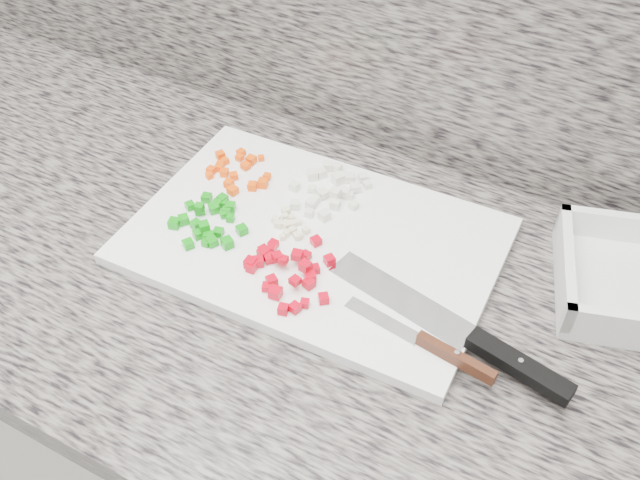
{
  "coord_description": "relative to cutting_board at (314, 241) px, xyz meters",
  "views": [
    {
      "loc": [
        0.4,
        0.91,
        1.57
      ],
      "look_at": [
        0.09,
        1.48,
        0.94
      ],
      "focal_mm": 40.0,
      "sensor_mm": 36.0,
      "label": 1
    }
  ],
  "objects": [
    {
      "name": "chef_knife",
      "position": [
        0.25,
        -0.07,
        0.01
      ],
      "size": [
        0.32,
        0.1,
        0.02
      ],
      "rotation": [
        0.0,
        0.0,
        -0.21
      ],
      "color": "silver",
      "rests_on": "cutting_board"
    },
    {
      "name": "cutting_board",
      "position": [
        0.0,
        0.0,
        0.0
      ],
      "size": [
        0.48,
        0.33,
        0.02
      ],
      "primitive_type": "cube",
      "rotation": [
        0.0,
        0.0,
        0.03
      ],
      "color": "white",
      "rests_on": "countertop"
    },
    {
      "name": "paring_knife",
      "position": [
        0.21,
        -0.1,
        0.01
      ],
      "size": [
        0.19,
        0.04,
        0.02
      ],
      "rotation": [
        0.0,
        0.0,
        -0.15
      ],
      "color": "silver",
      "rests_on": "cutting_board"
    },
    {
      "name": "red_pepper_pile",
      "position": [
        0.0,
        -0.08,
        0.02
      ],
      "size": [
        0.12,
        0.13,
        0.02
      ],
      "color": "#C30216",
      "rests_on": "cutting_board"
    },
    {
      "name": "garlic_pile",
      "position": [
        -0.04,
        -0.0,
        0.01
      ],
      "size": [
        0.06,
        0.06,
        0.01
      ],
      "color": "beige",
      "rests_on": "cutting_board"
    },
    {
      "name": "cabinet",
      "position": [
        -0.07,
        -0.06,
        -0.48
      ],
      "size": [
        3.92,
        0.62,
        0.86
      ],
      "primitive_type": "cube",
      "color": "silver",
      "rests_on": "ground"
    },
    {
      "name": "onion_pile",
      "position": [
        -0.02,
        0.09,
        0.01
      ],
      "size": [
        0.1,
        0.12,
        0.02
      ],
      "color": "silver",
      "rests_on": "cutting_board"
    },
    {
      "name": "countertop",
      "position": [
        -0.07,
        -0.06,
        -0.03
      ],
      "size": [
        3.96,
        0.64,
        0.04
      ],
      "primitive_type": "cube",
      "color": "slate",
      "rests_on": "cabinet"
    },
    {
      "name": "green_pepper_pile",
      "position": [
        -0.13,
        -0.05,
        0.01
      ],
      "size": [
        0.11,
        0.11,
        0.02
      ],
      "color": "#0D910E",
      "rests_on": "cutting_board"
    },
    {
      "name": "carrot_pile",
      "position": [
        -0.16,
        0.06,
        0.01
      ],
      "size": [
        0.1,
        0.1,
        0.01
      ],
      "color": "#FA4E05",
      "rests_on": "cutting_board"
    }
  ]
}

